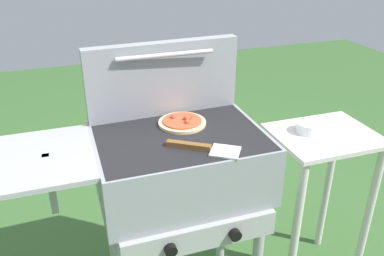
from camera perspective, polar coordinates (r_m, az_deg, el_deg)
grill at (r=1.59m, az=-2.14°, el=-5.68°), size 0.96×0.53×0.90m
grill_lid_open at (r=1.66m, az=-4.04°, el=6.94°), size 0.63×0.09×0.30m
pizza_pepperoni at (r=1.61m, az=-1.34°, el=0.86°), size 0.19×0.19×0.04m
spatula at (r=1.42m, az=1.67°, el=-2.80°), size 0.25×0.19×0.02m
prep_table at (r=1.97m, az=17.19°, el=-6.79°), size 0.44×0.36×0.80m
topping_bowl_near at (r=1.84m, az=16.00°, el=0.03°), size 0.11×0.11×0.04m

